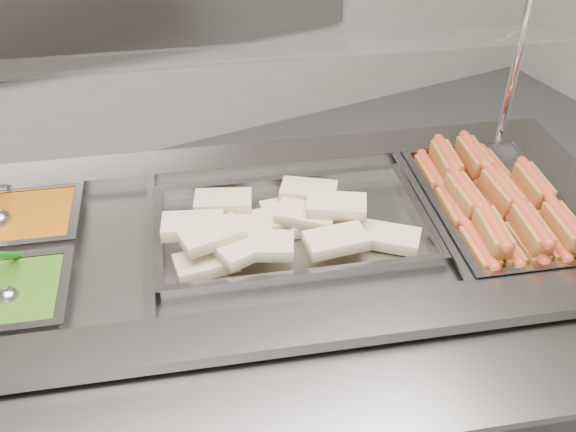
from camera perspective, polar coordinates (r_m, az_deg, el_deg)
name	(u,v)px	position (r m, az deg, el deg)	size (l,w,h in m)	color
steam_counter	(272,343)	(2.00, -1.47, -11.23)	(2.08, 1.35, 0.92)	gray
tray_rail	(307,400)	(1.35, 1.66, -16.00)	(1.83, 0.86, 0.05)	gray
sneeze_guard	(254,57)	(1.68, -3.08, 13.93)	(1.70, 0.76, 0.45)	silver
pan_hotdogs	(494,213)	(1.88, 17.87, 0.24)	(0.49, 0.64, 0.10)	gray
pan_wraps	(292,231)	(1.71, 0.34, -1.30)	(0.78, 0.59, 0.07)	gray
pan_beans	(21,229)	(1.88, -22.65, -1.06)	(0.36, 0.32, 0.10)	gray
pan_peas	(1,306)	(1.66, -24.16, -7.31)	(0.36, 0.32, 0.10)	gray
hotdogs_in_buns	(495,203)	(1.83, 17.91, 1.14)	(0.38, 0.58, 0.12)	#9E5621
tortilla_wraps	(276,226)	(1.66, -1.06, -0.87)	(0.63, 0.45, 0.10)	beige
serving_spoon	(8,290)	(1.61, -23.60, -6.06)	(0.08, 0.17, 0.15)	#BBBBC1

